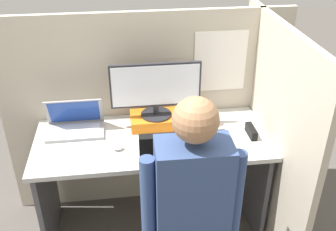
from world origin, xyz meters
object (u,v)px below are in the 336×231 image
at_px(paper_box, 156,120).
at_px(laptop, 75,125).
at_px(coffee_mug, 209,117).
at_px(stapler, 251,131).
at_px(monitor, 156,88).
at_px(person, 194,218).
at_px(carrot_toy, 179,151).

bearing_deg(paper_box, laptop, -178.66).
bearing_deg(coffee_mug, paper_box, 174.72).
relative_size(laptop, stapler, 2.51).
bearing_deg(stapler, monitor, 160.22).
height_order(stapler, coffee_mug, coffee_mug).
bearing_deg(laptop, person, -57.01).
distance_m(person, coffee_mug, 0.96).
distance_m(monitor, person, 0.98).
bearing_deg(monitor, paper_box, -90.00).
relative_size(paper_box, laptop, 0.94).
bearing_deg(stapler, laptop, 170.03).
height_order(paper_box, stapler, paper_box).
relative_size(carrot_toy, coffee_mug, 1.59).
relative_size(paper_box, person, 0.24).
bearing_deg(person, paper_box, 94.58).
relative_size(laptop, carrot_toy, 2.37).
xyz_separation_m(paper_box, person, (0.08, -0.95, 0.03)).
bearing_deg(paper_box, coffee_mug, -5.28).
distance_m(monitor, laptop, 0.58).
bearing_deg(person, coffee_mug, 73.25).
distance_m(laptop, coffee_mug, 0.88).
bearing_deg(person, monitor, 94.56).
bearing_deg(monitor, person, -85.44).
bearing_deg(stapler, coffee_mug, 143.46).
xyz_separation_m(monitor, carrot_toy, (0.10, -0.36, -0.25)).
bearing_deg(coffee_mug, carrot_toy, -127.99).
height_order(paper_box, person, person).
relative_size(monitor, carrot_toy, 3.79).
xyz_separation_m(paper_box, laptop, (-0.53, -0.01, 0.01)).
distance_m(monitor, stapler, 0.67).
xyz_separation_m(person, coffee_mug, (0.28, 0.92, -0.01)).
height_order(laptop, person, person).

